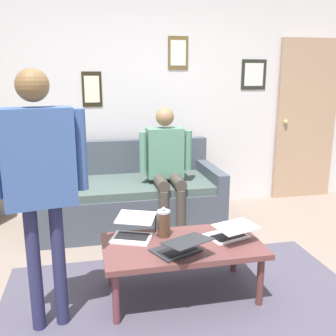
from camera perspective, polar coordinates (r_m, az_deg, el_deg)
name	(u,v)px	position (r m, az deg, el deg)	size (l,w,h in m)	color
ground_plane	(196,300)	(2.97, 4.21, -19.02)	(7.68, 7.68, 0.00)	gray
area_rug	(185,301)	(2.94, 2.57, -19.17)	(2.63, 1.55, 0.01)	#454151
back_wall	(147,97)	(4.65, -3.18, 10.57)	(7.04, 0.11, 2.70)	silver
interior_door	(306,121)	(5.33, 19.85, 6.67)	(0.82, 0.09, 2.05)	tan
couch	(131,197)	(4.22, -5.49, -4.30)	(1.88, 0.93, 0.88)	#404752
coffee_table	(182,249)	(2.85, 2.13, -11.92)	(1.14, 0.62, 0.41)	brown
laptop_left	(180,247)	(2.66, 1.77, -11.69)	(0.42, 0.44, 0.13)	#28282D
laptop_center	(230,233)	(2.93, 9.21, -9.48)	(0.38, 0.39, 0.13)	silver
laptop_right	(133,231)	(2.93, -5.23, -9.27)	(0.40, 0.44, 0.14)	silver
french_press	(164,223)	(2.90, -0.65, -8.23)	(0.12, 0.10, 0.23)	#4C3323
person_standing	(39,170)	(2.40, -18.64, -0.30)	(0.58, 0.26, 1.64)	#26274C
person_seated	(166,162)	(3.94, -0.23, 0.89)	(0.55, 0.51, 1.28)	#3F3831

